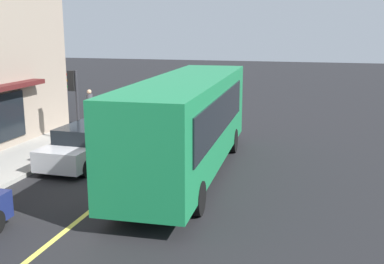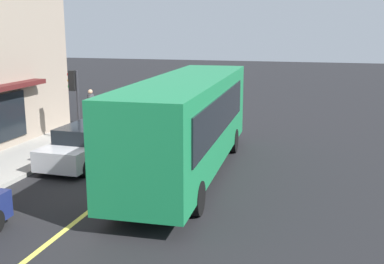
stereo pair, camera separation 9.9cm
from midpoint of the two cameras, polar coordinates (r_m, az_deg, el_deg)
name	(u,v)px [view 1 (the left image)]	position (r m, az deg, el deg)	size (l,w,h in m)	color
ground	(122,186)	(16.09, -8.68, -6.47)	(120.00, 120.00, 0.00)	black
lane_centre_stripe	(122,186)	(16.08, -8.68, -6.46)	(36.00, 0.16, 0.01)	#D8D14C
bus	(188,121)	(16.57, -0.67, 1.36)	(11.21, 2.91, 3.50)	#197F47
traffic_light	(73,89)	(21.59, -14.29, 5.08)	(0.30, 0.52, 3.20)	#2D2D33
car_maroon	(150,111)	(25.60, -5.27, 2.49)	(4.36, 1.99, 1.52)	maroon
car_silver	(84,145)	(18.68, -13.05, -1.59)	(4.34, 1.95, 1.52)	#B7BABF
pedestrian_by_curb	(90,103)	(25.77, -12.39, 3.47)	(0.34, 0.34, 1.82)	black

